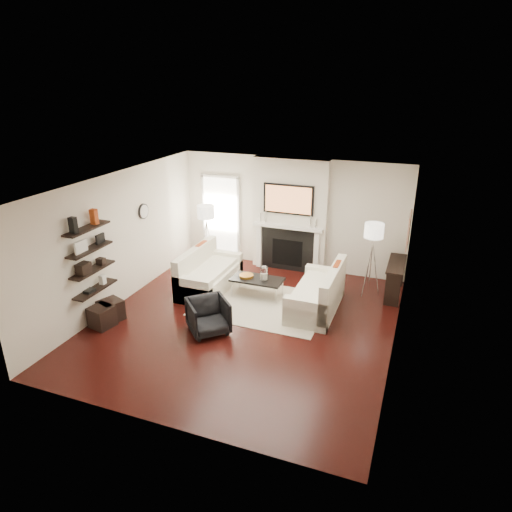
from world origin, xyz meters
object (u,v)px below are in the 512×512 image
(coffee_table, at_px, (257,279))
(armchair, at_px, (208,315))
(ottoman_near, at_px, (111,310))
(lamp_right_shade, at_px, (374,231))
(loveseat_right_base, at_px, (316,300))
(lamp_left_shade, at_px, (206,212))
(loveseat_left_base, at_px, (210,280))

(coffee_table, height_order, armchair, armchair)
(ottoman_near, bearing_deg, lamp_right_shade, 32.93)
(coffee_table, xyz_separation_m, armchair, (-0.33, -1.69, -0.04))
(loveseat_right_base, distance_m, lamp_left_shade, 3.43)
(loveseat_left_base, relative_size, lamp_left_shade, 4.50)
(loveseat_left_base, bearing_deg, coffee_table, 0.87)
(loveseat_left_base, bearing_deg, lamp_left_shade, 118.61)
(loveseat_left_base, distance_m, armchair, 1.85)
(loveseat_right_base, distance_m, lamp_right_shade, 1.89)
(loveseat_right_base, xyz_separation_m, lamp_left_shade, (-2.99, 1.14, 1.24))
(loveseat_right_base, height_order, armchair, armchair)
(lamp_right_shade, bearing_deg, loveseat_right_base, -129.41)
(coffee_table, bearing_deg, loveseat_left_base, -179.13)
(coffee_table, bearing_deg, lamp_left_shade, 148.77)
(loveseat_left_base, height_order, armchair, armchair)
(coffee_table, relative_size, ottoman_near, 2.75)
(coffee_table, bearing_deg, armchair, -100.91)
(loveseat_left_base, height_order, ottoman_near, loveseat_left_base)
(lamp_left_shade, distance_m, ottoman_near, 3.27)
(loveseat_left_base, bearing_deg, loveseat_right_base, -2.43)
(loveseat_right_base, distance_m, coffee_table, 1.33)
(lamp_left_shade, relative_size, ottoman_near, 1.00)
(loveseat_right_base, height_order, coffee_table, same)
(loveseat_right_base, bearing_deg, ottoman_near, -153.24)
(loveseat_left_base, xyz_separation_m, loveseat_right_base, (2.43, -0.10, 0.00))
(lamp_left_shade, bearing_deg, loveseat_right_base, -20.86)
(loveseat_left_base, height_order, loveseat_right_base, same)
(loveseat_right_base, relative_size, lamp_left_shade, 4.50)
(lamp_right_shade, bearing_deg, loveseat_left_base, -163.25)
(loveseat_right_base, height_order, ottoman_near, loveseat_right_base)
(coffee_table, relative_size, lamp_right_shade, 2.75)
(coffee_table, distance_m, lamp_right_shade, 2.64)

